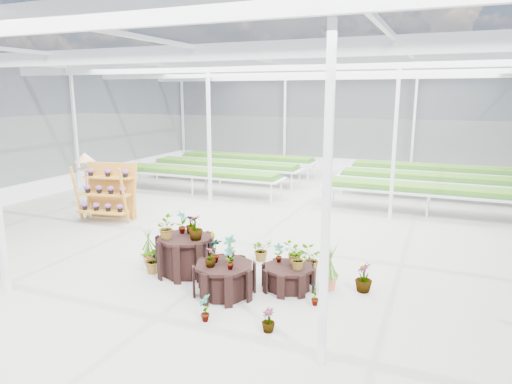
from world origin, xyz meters
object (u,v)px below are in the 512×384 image
at_px(plinth_low, 288,277).
at_px(shelf_rack, 106,193).
at_px(plinth_tall, 185,255).
at_px(bird_table, 87,182).
at_px(plinth_mid, 224,279).

relative_size(plinth_low, shelf_rack, 0.59).
xyz_separation_m(plinth_tall, shelf_rack, (-4.20, 2.61, 0.44)).
bearing_deg(shelf_rack, plinth_low, -31.76).
bearing_deg(shelf_rack, bird_table, 144.09).
height_order(plinth_tall, bird_table, bird_table).
relative_size(plinth_tall, bird_table, 0.62).
bearing_deg(plinth_mid, plinth_tall, 153.43).
xyz_separation_m(plinth_tall, plinth_low, (2.20, 0.10, -0.17)).
relative_size(plinth_tall, shelf_rack, 0.69).
bearing_deg(plinth_low, shelf_rack, 158.61).
relative_size(plinth_low, bird_table, 0.53).
height_order(plinth_low, shelf_rack, shelf_rack).
bearing_deg(bird_table, plinth_low, -27.28).
xyz_separation_m(plinth_mid, plinth_low, (1.00, 0.70, -0.07)).
distance_m(plinth_mid, bird_table, 7.69).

